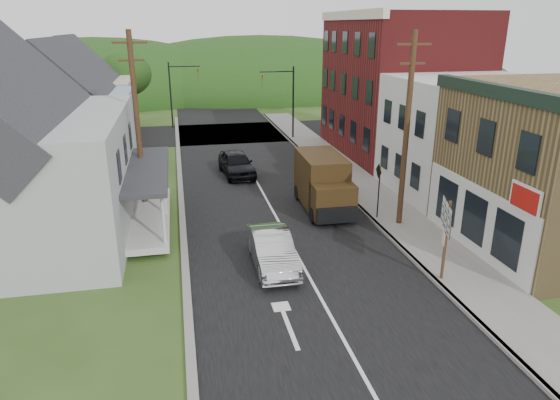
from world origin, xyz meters
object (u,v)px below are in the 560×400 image
silver_sedan (272,250)px  route_sign_cluster (446,229)px  delivery_van (323,183)px  warning_sign (379,183)px  dark_sedan (236,164)px

silver_sedan → route_sign_cluster: route_sign_cluster is taller
route_sign_cluster → delivery_van: bearing=123.9°
silver_sedan → delivery_van: bearing=57.0°
silver_sedan → warning_sign: size_ratio=1.57×
silver_sedan → route_sign_cluster: 6.65m
delivery_van → warning_sign: warning_sign is taller
route_sign_cluster → silver_sedan: bearing=176.6°
dark_sedan → route_sign_cluster: route_sign_cluster is taller
dark_sedan → delivery_van: delivery_van is taller
delivery_van → route_sign_cluster: size_ratio=1.67×
route_sign_cluster → dark_sedan: bearing=129.8°
delivery_van → route_sign_cluster: 8.71m
silver_sedan → route_sign_cluster: bearing=-22.9°
delivery_van → warning_sign: size_ratio=1.87×
dark_sedan → delivery_van: size_ratio=0.88×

